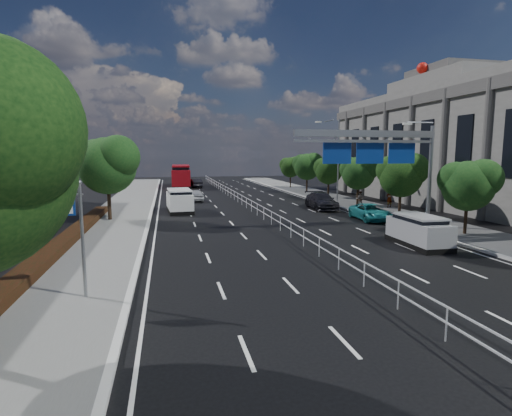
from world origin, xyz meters
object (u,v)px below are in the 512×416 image
object	(u,v)px
overhead_gantry	(381,149)
near_car_silver	(195,195)
near_car_dark	(196,183)
silver_minivan	(419,231)
parked_car_teal	(371,212)
pedestrian_b	(360,199)
pedestrian_a	(389,198)
toilet_sign	(68,220)
red_bus	(181,176)
white_minivan	(180,201)
parked_car_dark	(321,201)

from	to	relation	value
overhead_gantry	near_car_silver	distance (m)	23.73
near_car_dark	silver_minivan	bearing A→B (deg)	95.21
parked_car_teal	pedestrian_b	world-z (taller)	pedestrian_b
near_car_dark	pedestrian_a	distance (m)	33.60
near_car_silver	pedestrian_b	distance (m)	18.12
near_car_silver	parked_car_teal	world-z (taller)	near_car_silver
overhead_gantry	near_car_silver	size ratio (longest dim) A/B	2.59
near_car_silver	parked_car_teal	size ratio (longest dim) A/B	0.85
toilet_sign	red_bus	xyz separation A→B (m)	(5.63, 50.55, -1.12)
near_car_dark	pedestrian_b	bearing A→B (deg)	108.93
parked_car_teal	red_bus	bearing A→B (deg)	114.40
red_bus	pedestrian_a	size ratio (longest dim) A/B	6.48
overhead_gantry	white_minivan	bearing A→B (deg)	138.09
overhead_gantry	pedestrian_a	world-z (taller)	overhead_gantry
white_minivan	parked_car_dark	distance (m)	13.44
red_bus	silver_minivan	size ratio (longest dim) A/B	2.73
overhead_gantry	parked_car_dark	size ratio (longest dim) A/B	1.92
white_minivan	pedestrian_b	distance (m)	17.28
overhead_gantry	pedestrian_b	distance (m)	12.28
white_minivan	silver_minivan	size ratio (longest dim) A/B	1.14
overhead_gantry	red_bus	xyz separation A→B (m)	(-12.06, 40.50, -3.78)
parked_car_dark	pedestrian_a	distance (m)	6.59
red_bus	pedestrian_a	distance (m)	36.05
near_car_dark	parked_car_teal	distance (m)	36.87
near_car_dark	pedestrian_a	world-z (taller)	pedestrian_a
near_car_silver	pedestrian_b	bearing A→B (deg)	140.24
white_minivan	pedestrian_a	bearing A→B (deg)	-9.71
toilet_sign	pedestrian_b	xyz separation A→B (m)	(21.73, 20.65, -2.04)
toilet_sign	parked_car_teal	distance (m)	23.89
pedestrian_a	pedestrian_b	world-z (taller)	pedestrian_a
overhead_gantry	parked_car_dark	bearing A→B (deg)	88.94
near_car_dark	parked_car_teal	bearing A→B (deg)	100.88
white_minivan	near_car_dark	size ratio (longest dim) A/B	1.17
pedestrian_b	parked_car_dark	bearing A→B (deg)	27.70
white_minivan	pedestrian_b	size ratio (longest dim) A/B	3.23
red_bus	parked_car_teal	bearing A→B (deg)	-67.83
pedestrian_b	parked_car_teal	bearing A→B (deg)	103.60
toilet_sign	pedestrian_b	world-z (taller)	toilet_sign
near_car_dark	silver_minivan	size ratio (longest dim) A/B	0.98
toilet_sign	white_minivan	bearing A→B (deg)	78.42
overhead_gantry	red_bus	world-z (taller)	overhead_gantry
red_bus	parked_car_dark	world-z (taller)	red_bus
red_bus	pedestrian_a	world-z (taller)	red_bus
overhead_gantry	near_car_dark	size ratio (longest dim) A/B	2.41
near_car_silver	near_car_dark	size ratio (longest dim) A/B	0.93
overhead_gantry	parked_car_teal	distance (m)	6.50
silver_minivan	parked_car_teal	world-z (taller)	silver_minivan
white_minivan	near_car_dark	xyz separation A→B (m)	(3.38, 27.12, -0.33)
parked_car_teal	near_car_silver	bearing A→B (deg)	132.08
silver_minivan	pedestrian_a	size ratio (longest dim) A/B	2.38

